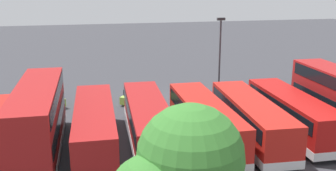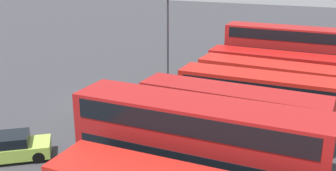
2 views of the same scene
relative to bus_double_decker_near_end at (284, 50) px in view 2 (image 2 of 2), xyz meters
name	(u,v)px [view 2 (image 2 of 2)]	position (x,y,z in m)	size (l,w,h in m)	color
ground_plane	(101,101)	(12.60, -11.61, -2.45)	(140.00, 140.00, 0.00)	#38383D
bus_double_decker_near_end	(284,50)	(0.00, 0.00, 0.00)	(2.84, 10.57, 4.55)	#A51919
bus_single_deck_second	(272,68)	(3.85, -0.37, -0.83)	(2.87, 10.48, 2.95)	#B71411
bus_single_deck_third	(269,80)	(7.30, 0.04, -0.83)	(3.17, 10.91, 2.95)	red
bus_single_deck_fourth	(257,93)	(10.62, -0.22, -0.83)	(2.67, 10.87, 2.95)	red
bus_single_deck_fifth	(231,110)	(14.45, -1.02, -0.82)	(3.11, 11.62, 2.95)	#A51919
bus_single_deck_sixth	(216,133)	(18.09, -0.90, -0.82)	(2.91, 11.40, 2.95)	#A51919
bus_double_decker_seventh	(196,147)	(21.59, -0.81, 0.00)	(2.77, 11.37, 4.55)	#A51919
box_truck_blue	(271,41)	(-7.19, -2.22, -0.74)	(4.40, 7.89, 3.20)	#595960
car_hatchback_silver	(104,99)	(13.78, -10.58, -1.75)	(3.79, 4.33, 1.43)	#A5D14C
car_small_green	(6,148)	(22.44, -11.34, -1.75)	(4.12, 4.68, 1.43)	#A5D14C
lamp_post_tall	(168,31)	(6.52, -8.67, 2.17)	(0.70, 0.30, 7.88)	#38383D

